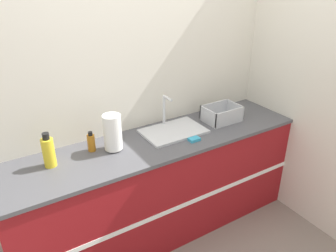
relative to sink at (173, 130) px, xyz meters
name	(u,v)px	position (x,y,z in m)	size (l,w,h in m)	color
ground_plane	(177,248)	(-0.17, -0.36, -0.94)	(12.00, 12.00, 0.00)	slate
wall_back	(138,83)	(-0.17, 0.26, 0.36)	(4.87, 0.06, 2.60)	beige
wall_right	(275,70)	(1.09, -0.06, 0.36)	(0.06, 2.59, 2.60)	beige
counter_cabinet	(159,187)	(-0.17, -0.06, -0.48)	(2.50, 0.62, 0.92)	maroon
sink	(173,130)	(0.00, 0.00, 0.00)	(0.52, 0.34, 0.29)	silver
paper_towel_roll	(113,133)	(-0.54, -0.01, 0.12)	(0.14, 0.14, 0.28)	#4C4C51
dish_rack	(222,115)	(0.50, -0.04, 0.03)	(0.32, 0.23, 0.14)	#B7BABF
bottle_yellow	(49,152)	(-1.00, 0.01, 0.09)	(0.08, 0.08, 0.25)	yellow
bottle_amber	(91,142)	(-0.69, 0.06, 0.05)	(0.06, 0.06, 0.16)	#B26B19
sponge	(194,139)	(0.06, -0.22, -0.01)	(0.09, 0.06, 0.02)	#3399BF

